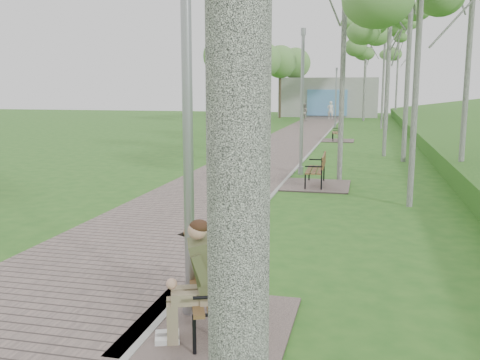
# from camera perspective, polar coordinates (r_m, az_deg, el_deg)

# --- Properties ---
(ground) EXTENTS (120.00, 120.00, 0.00)m
(ground) POSITION_cam_1_polar(r_m,az_deg,el_deg) (7.61, -7.00, -13.22)
(ground) COLOR #295D1D
(ground) RESTS_ON ground
(walkway) EXTENTS (3.50, 67.00, 0.04)m
(walkway) POSITION_cam_1_polar(r_m,az_deg,el_deg) (28.52, 4.72, 3.84)
(walkway) COLOR #665752
(walkway) RESTS_ON ground
(kerb) EXTENTS (0.10, 67.00, 0.05)m
(kerb) POSITION_cam_1_polar(r_m,az_deg,el_deg) (28.32, 8.23, 3.73)
(kerb) COLOR #999993
(kerb) RESTS_ON ground
(building_north) EXTENTS (10.00, 5.20, 4.00)m
(building_north) POSITION_cam_1_polar(r_m,az_deg,el_deg) (57.67, 9.46, 8.70)
(building_north) COLOR #9E9E99
(building_north) RESTS_ON ground
(bench_main) EXTENTS (1.96, 2.18, 1.71)m
(bench_main) POSITION_cam_1_polar(r_m,az_deg,el_deg) (6.77, -3.85, -11.74)
(bench_main) COLOR #665752
(bench_main) RESTS_ON ground
(bench_second) EXTENTS (2.01, 2.24, 1.23)m
(bench_second) POSITION_cam_1_polar(r_m,az_deg,el_deg) (16.48, 8.01, 0.15)
(bench_second) COLOR #665752
(bench_second) RESTS_ON ground
(bench_third) EXTENTS (1.86, 2.07, 1.14)m
(bench_third) POSITION_cam_1_polar(r_m,az_deg,el_deg) (30.85, 10.27, 4.52)
(bench_third) COLOR #665752
(bench_third) RESTS_ON ground
(lamp_post_near) EXTENTS (0.22, 0.22, 5.65)m
(lamp_post_near) POSITION_cam_1_polar(r_m,az_deg,el_deg) (6.71, -5.62, 6.94)
(lamp_post_near) COLOR gray
(lamp_post_near) RESTS_ON ground
(lamp_post_second) EXTENTS (0.19, 0.19, 4.92)m
(lamp_post_second) POSITION_cam_1_polar(r_m,az_deg,el_deg) (18.38, 6.62, 7.66)
(lamp_post_second) COLOR gray
(lamp_post_second) RESTS_ON ground
(lamp_post_third) EXTENTS (0.17, 0.17, 4.47)m
(lamp_post_third) POSITION_cam_1_polar(r_m,az_deg,el_deg) (41.39, 10.18, 8.43)
(lamp_post_third) COLOR gray
(lamp_post_third) RESTS_ON ground
(lamp_post_far) EXTENTS (0.17, 0.17, 4.52)m
(lamp_post_far) POSITION_cam_1_polar(r_m,az_deg,el_deg) (50.73, 10.79, 8.66)
(lamp_post_far) COLOR gray
(lamp_post_far) RESTS_ON ground
(pedestrian_near) EXTENTS (0.63, 0.42, 1.73)m
(pedestrian_near) POSITION_cam_1_polar(r_m,az_deg,el_deg) (51.96, 9.63, 7.35)
(pedestrian_near) COLOR white
(pedestrian_near) RESTS_ON ground
(pedestrian_far) EXTENTS (0.94, 0.84, 1.61)m
(pedestrian_far) POSITION_cam_1_polar(r_m,az_deg,el_deg) (48.78, 6.81, 7.19)
(pedestrian_far) COLOR gray
(pedestrian_far) RESTS_ON ground
(birch_mid_c) EXTENTS (2.24, 2.24, 7.43)m
(birch_mid_c) POSITION_cam_1_polar(r_m,az_deg,el_deg) (24.41, 15.71, 16.18)
(birch_mid_c) COLOR silver
(birch_mid_c) RESTS_ON ground
(birch_far_b) EXTENTS (2.72, 2.72, 10.15)m
(birch_far_b) POSITION_cam_1_polar(r_m,az_deg,el_deg) (39.00, 15.85, 16.81)
(birch_far_b) COLOR silver
(birch_far_b) RESTS_ON ground
(birch_far_c) EXTENTS (2.46, 2.46, 9.47)m
(birch_far_c) POSITION_cam_1_polar(r_m,az_deg,el_deg) (41.16, 15.28, 15.69)
(birch_far_c) COLOR silver
(birch_far_c) RESTS_ON ground
(birch_distant_a) EXTENTS (2.95, 2.95, 9.46)m
(birch_distant_a) POSITION_cam_1_polar(r_m,az_deg,el_deg) (50.53, 13.34, 14.61)
(birch_distant_a) COLOR silver
(birch_distant_a) RESTS_ON ground
(birch_distant_b) EXTENTS (2.87, 2.87, 9.86)m
(birch_distant_b) POSITION_cam_1_polar(r_m,az_deg,el_deg) (56.80, 16.59, 14.23)
(birch_distant_b) COLOR silver
(birch_distant_b) RESTS_ON ground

